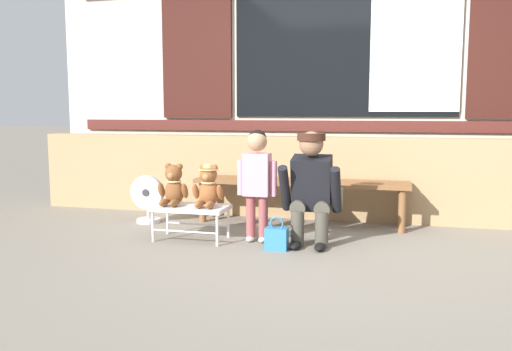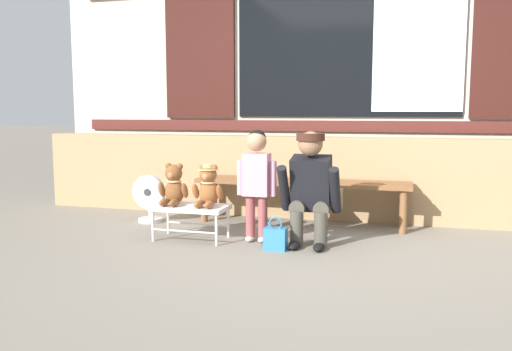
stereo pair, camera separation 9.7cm
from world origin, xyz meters
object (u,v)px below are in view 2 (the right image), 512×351
teddy_bear_plain (174,186)px  floor_fan (149,199)px  teddy_bear_with_hat (208,186)px  small_display_bench (191,209)px  wooden_bench_long (301,187)px  adult_crouching (312,188)px  child_standing (257,173)px  handbag_on_ground (275,238)px

teddy_bear_plain → floor_fan: (-0.52, 0.55, -0.23)m
teddy_bear_plain → teddy_bear_with_hat: same height
small_display_bench → teddy_bear_plain: size_ratio=1.76×
wooden_bench_long → teddy_bear_plain: (-0.96, -0.87, 0.09)m
adult_crouching → teddy_bear_plain: bearing=-175.6°
wooden_bench_long → child_standing: size_ratio=2.19×
small_display_bench → adult_crouching: (1.04, 0.09, 0.21)m
child_standing → handbag_on_ground: (0.22, -0.22, -0.50)m
teddy_bear_plain → floor_fan: size_ratio=0.76×
child_standing → small_display_bench: bearing=-171.3°
teddy_bear_plain → adult_crouching: adult_crouching is taller
teddy_bear_plain → teddy_bear_with_hat: (0.32, 0.00, 0.01)m
floor_fan → wooden_bench_long: bearing=12.2°
teddy_bear_plain → child_standing: child_standing is taller
small_display_bench → child_standing: 0.66m
small_display_bench → handbag_on_ground: size_ratio=2.35×
adult_crouching → handbag_on_ground: (-0.25, -0.23, -0.38)m
handbag_on_ground → floor_fan: floor_fan is taller
wooden_bench_long → handbag_on_ground: bearing=-90.7°
wooden_bench_long → small_display_bench: (-0.80, -0.87, -0.11)m
handbag_on_ground → small_display_bench: bearing=170.2°
small_display_bench → handbag_on_ground: 0.82m
teddy_bear_plain → wooden_bench_long: bearing=42.1°
small_display_bench → teddy_bear_plain: teddy_bear_plain is taller
wooden_bench_long → small_display_bench: wooden_bench_long is taller
small_display_bench → handbag_on_ground: (0.79, -0.14, -0.17)m
small_display_bench → child_standing: size_ratio=0.67×
wooden_bench_long → adult_crouching: 0.82m
wooden_bench_long → teddy_bear_with_hat: bearing=-126.5°
adult_crouching → teddy_bear_with_hat: bearing=-174.0°
wooden_bench_long → teddy_bear_plain: 1.30m
child_standing → adult_crouching: size_ratio=1.01×
adult_crouching → handbag_on_ground: bearing=-137.6°
child_standing → floor_fan: size_ratio=2.00×
small_display_bench → adult_crouching: adult_crouching is taller
wooden_bench_long → small_display_bench: 1.19m
child_standing → floor_fan: child_standing is taller
wooden_bench_long → handbag_on_ground: 1.04m
child_standing → adult_crouching: 0.49m
teddy_bear_with_hat → small_display_bench: bearing=-179.2°
child_standing → handbag_on_ground: bearing=-45.3°
handbag_on_ground → floor_fan: (-1.47, 0.69, 0.14)m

